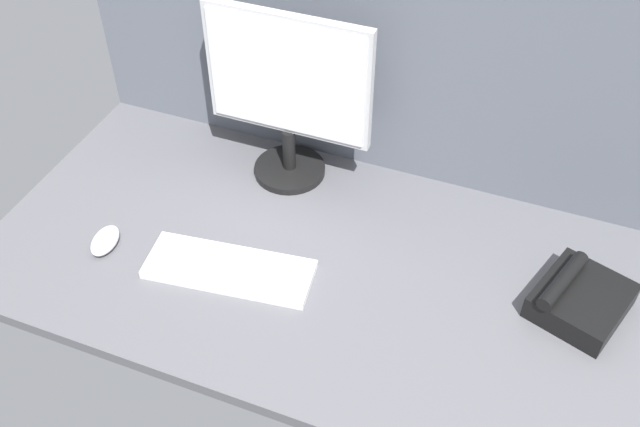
{
  "coord_description": "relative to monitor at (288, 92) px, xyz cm",
  "views": [
    {
      "loc": [
        25.83,
        -104.42,
        120.65
      ],
      "look_at": [
        -13.15,
        0.0,
        14.0
      ],
      "focal_mm": 40.87,
      "sensor_mm": 36.0,
      "label": 1
    }
  ],
  "objects": [
    {
      "name": "cubicle_wall_back",
      "position": [
        32.87,
        12.37,
        9.61
      ],
      "size": [
        180.0,
        5.0,
        67.4
      ],
      "color": "#565B66",
      "rests_on": "ground_plane"
    },
    {
      "name": "keyboard",
      "position": [
        1.02,
        -36.96,
        -23.09
      ],
      "size": [
        38.35,
        17.6,
        2.0
      ],
      "primitive_type": "cube",
      "rotation": [
        0.0,
        0.0,
        0.13
      ],
      "color": "silver",
      "rests_on": "ground_plane"
    },
    {
      "name": "ground_plane",
      "position": [
        32.87,
        -25.13,
        -25.59
      ],
      "size": [
        180.0,
        80.0,
        3.0
      ],
      "primitive_type": "cube",
      "color": "#515156"
    },
    {
      "name": "mouse",
      "position": [
        -28.96,
        -39.95,
        -22.39
      ],
      "size": [
        6.95,
        10.32,
        3.4
      ],
      "primitive_type": "ellipsoid",
      "rotation": [
        0.0,
        0.0,
        0.15
      ],
      "color": "silver",
      "rests_on": "ground_plane"
    },
    {
      "name": "monitor",
      "position": [
        0.0,
        0.0,
        0.0
      ],
      "size": [
        40.53,
        18.0,
        43.79
      ],
      "color": "black",
      "rests_on": "ground_plane"
    },
    {
      "name": "desk_phone",
      "position": [
        73.66,
        -19.49,
        -20.9
      ],
      "size": [
        22.22,
        23.47,
        8.8
      ],
      "color": "black",
      "rests_on": "ground_plane"
    }
  ]
}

